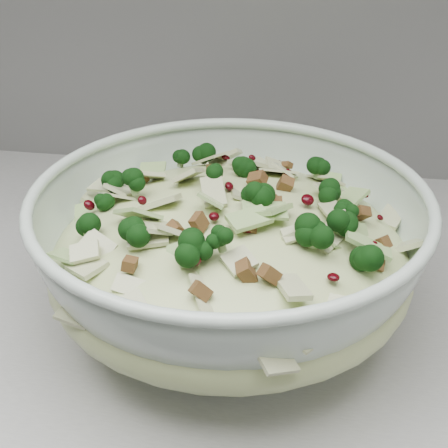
# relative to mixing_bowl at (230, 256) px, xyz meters

# --- Properties ---
(mixing_bowl) EXTENTS (0.40, 0.40, 0.15)m
(mixing_bowl) POSITION_rel_mixing_bowl_xyz_m (0.00, 0.00, 0.00)
(mixing_bowl) COLOR silver
(mixing_bowl) RESTS_ON counter
(salad) EXTENTS (0.45, 0.45, 0.15)m
(salad) POSITION_rel_mixing_bowl_xyz_m (-0.00, 0.00, 0.02)
(salad) COLOR beige
(salad) RESTS_ON mixing_bowl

